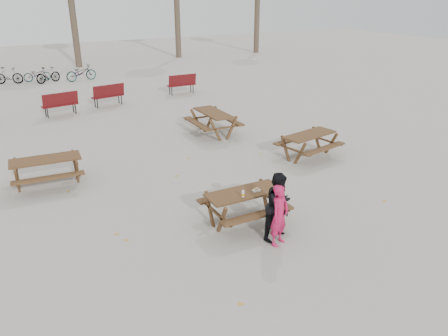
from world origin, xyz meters
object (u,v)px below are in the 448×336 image
main_picnic_table (244,199)px  picnic_table_north (47,172)px  soda_bottle (243,194)px  child (280,215)px  picnic_table_far (213,123)px  picnic_table_east (309,145)px  adult (279,206)px  food_tray (256,190)px

main_picnic_table → picnic_table_north: size_ratio=0.98×
soda_bottle → child: size_ratio=0.12×
soda_bottle → child: 1.03m
picnic_table_far → picnic_table_north: bearing=107.7°
main_picnic_table → picnic_table_north: bearing=130.9°
picnic_table_east → picnic_table_far: size_ratio=0.93×
child → adult: (0.13, 0.21, 0.08)m
picnic_table_east → picnic_table_north: size_ratio=0.99×
picnic_table_far → adult: bearing=163.8°
soda_bottle → child: child is taller
soda_bottle → picnic_table_north: bearing=128.2°
picnic_table_far → main_picnic_table: bearing=159.2°
main_picnic_table → food_tray: food_tray is taller
soda_bottle → picnic_table_far: soda_bottle is taller
food_tray → adult: bearing=-87.9°
soda_bottle → adult: (0.46, -0.76, -0.08)m
child → picnic_table_east: 5.49m
picnic_table_east → picnic_table_far: 3.99m
main_picnic_table → food_tray: 0.34m
picnic_table_north → picnic_table_east: bearing=-8.4°
picnic_table_north → picnic_table_far: 6.48m
picnic_table_east → main_picnic_table: bearing=-157.2°
adult → soda_bottle: bearing=98.8°
soda_bottle → picnic_table_north: 5.84m
adult → picnic_table_far: 7.62m
picnic_table_east → picnic_table_north: bearing=157.0°
main_picnic_table → child: bearing=-82.6°
picnic_table_north → adult: bearing=-49.0°
picnic_table_east → soda_bottle: bearing=-156.2°
main_picnic_table → picnic_table_far: (2.40, 6.33, -0.16)m
main_picnic_table → soda_bottle: bearing=-127.8°
soda_bottle → picnic_table_east: bearing=34.8°
child → picnic_table_north: size_ratio=0.75×
picnic_table_east → picnic_table_far: picnic_table_far is taller
child → picnic_table_east: size_ratio=0.75×
food_tray → soda_bottle: 0.45m
picnic_table_east → food_tray: bearing=-154.4°
food_tray → main_picnic_table: bearing=158.0°
main_picnic_table → picnic_table_north: (-3.77, 4.35, -0.19)m
soda_bottle → picnic_table_north: size_ratio=0.09×
adult → picnic_table_east: size_ratio=0.84×
adult → picnic_table_east: (3.74, 3.67, -0.38)m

